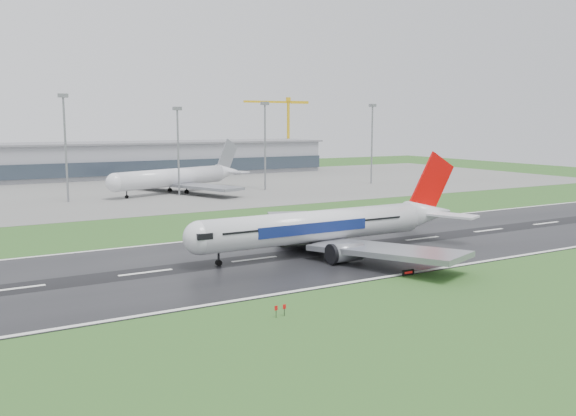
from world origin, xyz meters
TOP-DOWN VIEW (x-y plane):
  - ground at (0.00, 0.00)m, footprint 520.00×520.00m
  - runway at (0.00, 0.00)m, footprint 400.00×45.00m
  - apron at (0.00, 125.00)m, footprint 400.00×130.00m
  - terminal at (0.00, 185.00)m, footprint 240.00×36.00m
  - main_airliner at (16.10, -1.53)m, footprint 60.05×57.21m
  - parked_airliner at (23.30, 108.14)m, footprint 76.67×74.32m
  - tower_crane at (120.95, 200.00)m, footprint 39.12×4.74m
  - runway_sign at (16.32, -22.85)m, footprint 2.30×0.75m
  - floodmast_2 at (-14.86, 100.00)m, footprint 0.64×0.64m
  - floodmast_3 at (21.25, 100.00)m, footprint 0.64×0.64m
  - floodmast_4 at (54.27, 100.00)m, footprint 0.64×0.64m
  - floodmast_5 at (102.79, 100.00)m, footprint 0.64×0.64m

SIDE VIEW (x-z plane):
  - ground at x=0.00m, z-range 0.00..0.00m
  - apron at x=0.00m, z-range 0.00..0.08m
  - runway at x=0.00m, z-range 0.00..0.10m
  - runway_sign at x=16.32m, z-range 0.00..1.04m
  - terminal at x=0.00m, z-range 0.00..15.00m
  - parked_airliner at x=23.30m, z-range 0.08..17.76m
  - main_airliner at x=16.10m, z-range 0.10..17.78m
  - floodmast_3 at x=21.25m, z-range 0.00..28.69m
  - floodmast_5 at x=102.79m, z-range 0.00..30.85m
  - floodmast_4 at x=54.27m, z-range 0.00..30.89m
  - floodmast_2 at x=-14.86m, z-range 0.00..32.17m
  - tower_crane at x=120.95m, z-range 0.00..39.02m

